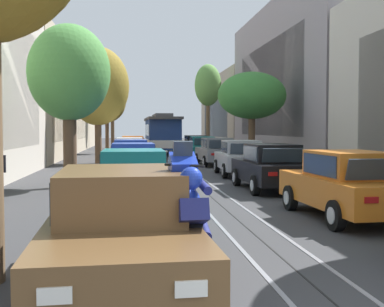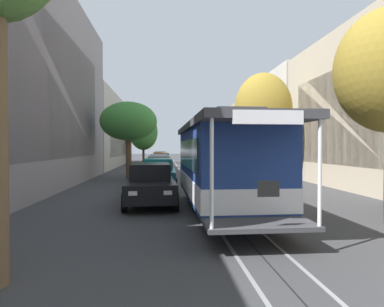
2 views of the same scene
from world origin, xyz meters
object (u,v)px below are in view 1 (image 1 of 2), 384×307
at_px(parked_car_brown_near_left, 120,232).
at_px(parked_car_blue_fourth_left, 131,156).
at_px(parked_car_blue_mid_left, 133,165).
at_px(parked_car_white_fifth_left, 130,151).
at_px(parked_car_orange_second_right, 347,185).
at_px(street_tree_kerb_left_mid, 98,86).
at_px(parked_car_teal_second_left, 133,182).
at_px(motorcycle_with_rider, 187,220).
at_px(street_tree_kerb_left_fourth, 107,101).
at_px(street_tree_kerb_right_second, 252,96).
at_px(parked_car_black_mid_right, 271,167).
at_px(parked_car_teal_sixth_right, 202,148).
at_px(parked_car_orange_sixth_left, 133,147).
at_px(street_tree_kerb_right_mid, 208,86).
at_px(parked_car_silver_fourth_right, 240,158).
at_px(parked_car_black_far_right, 195,145).
at_px(street_tree_kerb_left_second, 69,74).
at_px(cable_car_trolley, 162,134).
at_px(parked_car_grey_fifth_right, 216,151).
at_px(street_tree_kerb_left_far, 112,94).

relative_size(parked_car_brown_near_left, parked_car_blue_fourth_left, 1.01).
distance_m(parked_car_blue_mid_left, parked_car_white_fifth_left, 11.78).
distance_m(parked_car_orange_second_right, street_tree_kerb_left_mid, 21.14).
relative_size(parked_car_teal_second_left, parked_car_blue_fourth_left, 1.00).
bearing_deg(motorcycle_with_rider, parked_car_blue_mid_left, 92.90).
bearing_deg(street_tree_kerb_left_mid, street_tree_kerb_left_fourth, 90.32).
bearing_deg(parked_car_blue_mid_left, street_tree_kerb_right_second, 56.33).
distance_m(parked_car_black_mid_right, parked_car_teal_sixth_right, 17.12).
relative_size(parked_car_blue_fourth_left, parked_car_orange_sixth_left, 1.00).
bearing_deg(street_tree_kerb_left_mid, street_tree_kerb_right_mid, 59.77).
bearing_deg(street_tree_kerb_right_mid, parked_car_silver_fourth_right, -95.26).
bearing_deg(parked_car_brown_near_left, street_tree_kerb_right_mid, 79.77).
relative_size(parked_car_black_far_right, street_tree_kerb_left_second, 0.76).
distance_m(parked_car_blue_fourth_left, cable_car_trolley, 17.21).
distance_m(parked_car_orange_second_right, parked_car_silver_fourth_right, 10.85).
relative_size(parked_car_teal_second_left, parked_car_black_far_right, 0.99).
bearing_deg(parked_car_silver_fourth_right, street_tree_kerb_left_second, -152.34).
xyz_separation_m(parked_car_blue_fourth_left, parked_car_orange_second_right, (5.06, -12.49, 0.00)).
bearing_deg(street_tree_kerb_left_fourth, parked_car_grey_fifth_right, -64.64).
bearing_deg(parked_car_blue_fourth_left, parked_car_teal_sixth_right, 64.65).
relative_size(parked_car_grey_fifth_right, parked_car_black_far_right, 0.99).
height_order(parked_car_orange_second_right, motorcycle_with_rider, motorcycle_with_rider).
distance_m(parked_car_grey_fifth_right, motorcycle_with_rider, 22.67).
bearing_deg(parked_car_black_far_right, parked_car_teal_second_left, -100.44).
distance_m(parked_car_brown_near_left, street_tree_kerb_right_mid, 40.93).
bearing_deg(parked_car_black_mid_right, street_tree_kerb_right_second, 79.44).
xyz_separation_m(parked_car_teal_second_left, street_tree_kerb_left_fourth, (-2.15, 30.48, 3.61)).
height_order(parked_car_blue_mid_left, motorcycle_with_rider, motorcycle_with_rider).
bearing_deg(street_tree_kerb_right_mid, parked_car_blue_fourth_left, -107.46).
xyz_separation_m(street_tree_kerb_left_fourth, street_tree_kerb_right_second, (9.00, -14.43, -0.41)).
relative_size(parked_car_blue_mid_left, parked_car_silver_fourth_right, 0.99).
xyz_separation_m(street_tree_kerb_left_far, motorcycle_with_rider, (2.74, -48.01, -4.75)).
bearing_deg(street_tree_kerb_right_mid, motorcycle_with_rider, -99.02).
xyz_separation_m(parked_car_blue_fourth_left, street_tree_kerb_right_mid, (7.14, 22.71, 5.28)).
bearing_deg(parked_car_brown_near_left, street_tree_kerb_left_fourth, 93.09).
relative_size(parked_car_teal_second_left, street_tree_kerb_right_second, 0.81).
xyz_separation_m(parked_car_brown_near_left, parked_car_black_far_right, (5.09, 32.61, 0.00)).
relative_size(parked_car_brown_near_left, parked_car_grey_fifth_right, 1.00).
relative_size(parked_car_blue_mid_left, parked_car_orange_second_right, 0.99).
bearing_deg(street_tree_kerb_left_far, parked_car_blue_mid_left, -86.62).
height_order(parked_car_teal_second_left, parked_car_black_mid_right, same).
distance_m(parked_car_orange_second_right, parked_car_black_far_right, 27.87).
relative_size(parked_car_silver_fourth_right, street_tree_kerb_right_second, 0.82).
distance_m(parked_car_black_far_right, motorcycle_with_rider, 33.35).
xyz_separation_m(parked_car_teal_second_left, parked_car_blue_mid_left, (0.00, 5.75, 0.00)).
relative_size(parked_car_blue_mid_left, parked_car_black_far_right, 0.99).
relative_size(street_tree_kerb_right_second, street_tree_kerb_right_mid, 0.66).
bearing_deg(motorcycle_with_rider, parked_car_black_mid_right, 69.23).
xyz_separation_m(street_tree_kerb_right_mid, motorcycle_with_rider, (-6.41, -40.40, -5.06)).
xyz_separation_m(parked_car_orange_sixth_left, street_tree_kerb_right_second, (6.86, -7.36, 3.19)).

